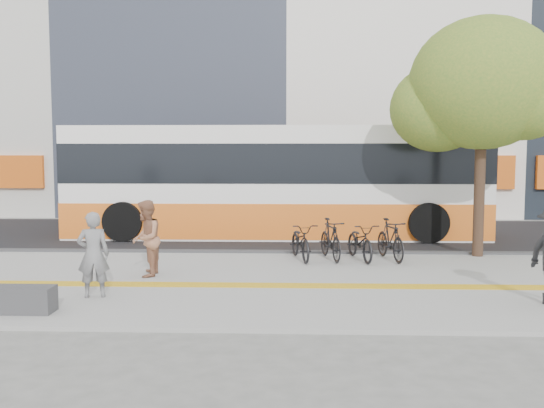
{
  "coord_description": "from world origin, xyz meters",
  "views": [
    {
      "loc": [
        2.31,
        -10.94,
        2.82
      ],
      "look_at": [
        1.83,
        2.0,
        1.68
      ],
      "focal_mm": 38.9,
      "sensor_mm": 36.0,
      "label": 1
    }
  ],
  "objects_px": {
    "street_tree": "(480,87)",
    "bus": "(276,185)",
    "seated_woman": "(93,254)",
    "pedestrian_tan": "(146,238)",
    "bench": "(7,299)"
  },
  "relations": [
    {
      "from": "street_tree",
      "to": "bus",
      "type": "height_order",
      "value": "street_tree"
    },
    {
      "from": "seated_woman",
      "to": "pedestrian_tan",
      "type": "distance_m",
      "value": 1.98
    },
    {
      "from": "bus",
      "to": "bench",
      "type": "bearing_deg",
      "value": -114.0
    },
    {
      "from": "bench",
      "to": "pedestrian_tan",
      "type": "distance_m",
      "value": 3.5
    },
    {
      "from": "street_tree",
      "to": "seated_woman",
      "type": "xyz_separation_m",
      "value": [
        -8.65,
        -4.91,
        -3.62
      ]
    },
    {
      "from": "bench",
      "to": "seated_woman",
      "type": "xyz_separation_m",
      "value": [
        1.13,
        1.12,
        0.59
      ]
    },
    {
      "from": "bench",
      "to": "seated_woman",
      "type": "distance_m",
      "value": 1.69
    },
    {
      "from": "bus",
      "to": "pedestrian_tan",
      "type": "distance_m",
      "value": 7.23
    },
    {
      "from": "bus",
      "to": "seated_woman",
      "type": "relative_size",
      "value": 8.27
    },
    {
      "from": "bench",
      "to": "seated_woman",
      "type": "bearing_deg",
      "value": 44.67
    },
    {
      "from": "pedestrian_tan",
      "to": "seated_woman",
      "type": "bearing_deg",
      "value": -18.71
    },
    {
      "from": "seated_woman",
      "to": "pedestrian_tan",
      "type": "height_order",
      "value": "pedestrian_tan"
    },
    {
      "from": "bus",
      "to": "seated_woman",
      "type": "bearing_deg",
      "value": -110.38
    },
    {
      "from": "street_tree",
      "to": "bus",
      "type": "bearing_deg",
      "value": 146.04
    },
    {
      "from": "bench",
      "to": "bus",
      "type": "xyz_separation_m",
      "value": [
        4.32,
        9.7,
        1.45
      ]
    }
  ]
}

